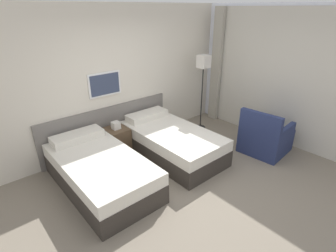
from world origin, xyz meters
name	(u,v)px	position (x,y,z in m)	size (l,w,h in m)	color
ground_plane	(193,187)	(0.00, 0.00, 0.00)	(16.00, 16.00, 0.00)	slate
wall_headboard	(118,82)	(-0.02, 2.06, 1.30)	(10.00, 0.10, 2.70)	beige
wall_window	(293,79)	(2.57, -0.12, 1.34)	(0.21, 4.54, 2.70)	white
bed_near_door	(100,171)	(-1.07, 1.00, 0.27)	(1.08, 2.02, 0.65)	#332D28
bed_near_window	(171,142)	(0.42, 1.00, 0.27)	(1.08, 2.02, 0.65)	#332D28
nightstand	(117,140)	(-0.33, 1.74, 0.27)	(0.40, 0.44, 0.65)	brown
floor_lamp	(203,68)	(1.77, 1.48, 1.42)	(0.24, 0.24, 1.69)	black
armchair	(265,138)	(1.88, -0.11, 0.29)	(0.90, 0.85, 0.91)	navy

